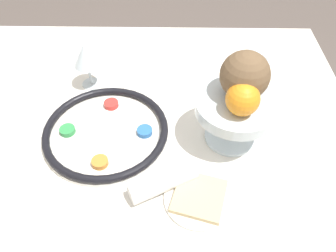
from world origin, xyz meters
TOP-DOWN VIEW (x-y plane):
  - ground_plane at (0.00, 0.00)m, footprint 8.00×8.00m
  - dining_table at (0.00, 0.00)m, footprint 1.19×1.05m
  - seder_plate at (-0.09, -0.01)m, footprint 0.33×0.33m
  - wine_glass at (-0.17, 0.19)m, footprint 0.08×0.08m
  - fruit_stand at (0.23, -0.02)m, footprint 0.20×0.20m
  - orange_fruit at (0.24, -0.05)m, footprint 0.08×0.08m
  - coconut at (0.25, 0.01)m, footprint 0.11×0.11m
  - bread_plate at (0.14, -0.20)m, footprint 0.16×0.16m
  - napkin_roll at (0.06, -0.17)m, footprint 0.16×0.11m
  - cup_near at (0.35, 0.28)m, footprint 0.07×0.07m

SIDE VIEW (x-z plane):
  - ground_plane at x=0.00m, z-range 0.00..0.00m
  - dining_table at x=0.00m, z-range 0.00..0.72m
  - bread_plate at x=0.14m, z-range 0.72..0.74m
  - seder_plate at x=-0.09m, z-range 0.72..0.75m
  - napkin_roll at x=0.06m, z-range 0.72..0.76m
  - cup_near at x=0.35m, z-range 0.72..0.79m
  - fruit_stand at x=0.23m, z-range 0.76..0.89m
  - wine_glass at x=-0.17m, z-range 0.75..0.90m
  - orange_fruit at x=0.24m, z-range 0.85..0.93m
  - coconut at x=0.25m, z-range 0.85..0.97m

